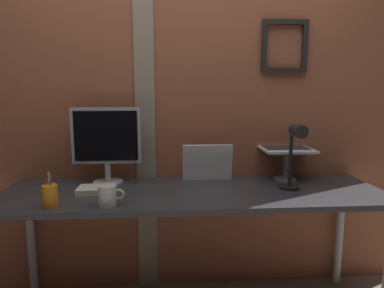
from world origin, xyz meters
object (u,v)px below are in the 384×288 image
object	(u,v)px
laptop	(283,140)
coffee_mug	(108,196)
desk_lamp	(295,150)
whiteboard_panel	(207,163)
monitor	(107,140)
pen_cup	(50,196)

from	to	relation	value
laptop	coffee_mug	world-z (taller)	laptop
laptop	coffee_mug	size ratio (longest dim) A/B	2.48
laptop	coffee_mug	xyz separation A→B (m)	(-1.03, -0.48, -0.19)
laptop	desk_lamp	distance (m)	0.32
laptop	whiteboard_panel	bearing A→B (deg)	-174.03
whiteboard_panel	coffee_mug	bearing A→B (deg)	-141.21
whiteboard_panel	coffee_mug	world-z (taller)	whiteboard_panel
monitor	desk_lamp	size ratio (longest dim) A/B	1.21
pen_cup	desk_lamp	bearing A→B (deg)	7.42
whiteboard_panel	pen_cup	bearing A→B (deg)	-151.96
whiteboard_panel	pen_cup	size ratio (longest dim) A/B	1.79
monitor	desk_lamp	world-z (taller)	monitor
laptop	whiteboard_panel	world-z (taller)	laptop
pen_cup	whiteboard_panel	bearing A→B (deg)	28.04
whiteboard_panel	coffee_mug	size ratio (longest dim) A/B	2.42
monitor	whiteboard_panel	distance (m)	0.63
monitor	laptop	bearing A→B (deg)	3.68
whiteboard_panel	coffee_mug	distance (m)	0.69
monitor	coffee_mug	xyz separation A→B (m)	(0.07, -0.41, -0.22)
pen_cup	monitor	bearing A→B (deg)	63.75
laptop	desk_lamp	size ratio (longest dim) A/B	0.83
monitor	whiteboard_panel	world-z (taller)	monitor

